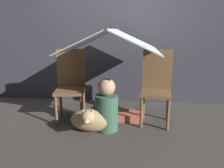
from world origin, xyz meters
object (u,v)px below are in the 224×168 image
Objects in this scene: person_front at (107,107)px; chair_right at (156,85)px; dog at (91,120)px; chair_left at (70,83)px.

chair_right is at bearing 27.26° from person_front.
person_front reaches higher than dog.
chair_right is 1.46× the size of person_front.
dog is (0.36, -0.41, -0.34)m from chair_left.
chair_left is at bearing 149.46° from person_front.
dog is at bearing -150.66° from person_front.
dog is at bearing -57.64° from chair_left.
chair_left reaches higher than person_front.
chair_left is at bearing -173.12° from chair_right.
person_front is at bearing -145.87° from chair_right.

